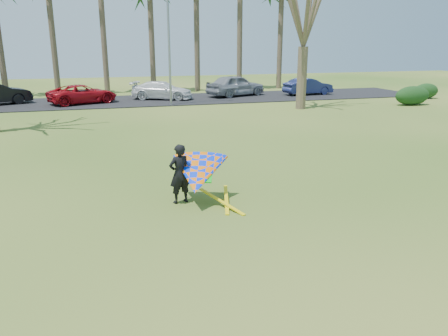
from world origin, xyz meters
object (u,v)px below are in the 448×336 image
object	(u,v)px
car_3	(162,90)
kite_flyer	(196,174)
streetlight	(171,39)
car_4	(236,85)
car_2	(83,94)
car_5	(308,86)
bare_tree_right	(305,4)

from	to	relation	value
car_3	kite_flyer	size ratio (longest dim) A/B	1.94
streetlight	car_4	bearing A→B (deg)	32.29
car_4	kite_flyer	world-z (taller)	kite_flyer
streetlight	car_4	distance (m)	7.68
car_2	car_4	bearing A→B (deg)	-106.25
car_2	car_3	size ratio (longest dim) A/B	1.03
car_4	kite_flyer	xyz separation A→B (m)	(-8.54, -23.14, -0.06)
car_3	car_5	bearing A→B (deg)	-67.18
car_4	car_5	xyz separation A→B (m)	(6.06, -0.83, -0.17)
bare_tree_right	streetlight	world-z (taller)	bare_tree_right
streetlight	car_2	world-z (taller)	streetlight
car_3	car_5	size ratio (longest dim) A/B	1.12
car_3	car_2	bearing A→B (deg)	122.25
car_4	kite_flyer	bearing A→B (deg)	138.27
kite_flyer	car_3	bearing A→B (deg)	83.70
car_3	car_5	xyz separation A→B (m)	(12.10, -0.34, 0.01)
car_2	car_3	world-z (taller)	car_3
streetlight	kite_flyer	xyz separation A→B (m)	(-2.79, -19.50, -3.62)
car_4	bare_tree_right	bearing A→B (deg)	173.83
car_5	car_2	bearing A→B (deg)	85.55
streetlight	car_5	size ratio (longest dim) A/B	1.94
car_2	car_3	distance (m)	5.82
bare_tree_right	car_5	bearing A→B (deg)	59.74
streetlight	car_3	distance (m)	4.89
bare_tree_right	kite_flyer	size ratio (longest dim) A/B	3.86
streetlight	bare_tree_right	bearing A→B (deg)	-27.03
bare_tree_right	car_2	world-z (taller)	bare_tree_right
car_4	car_5	bearing A→B (deg)	-119.25
streetlight	car_5	xyz separation A→B (m)	(11.81, 2.81, -3.72)
car_3	car_4	size ratio (longest dim) A/B	0.93
streetlight	car_5	distance (m)	12.70
streetlight	car_3	world-z (taller)	streetlight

